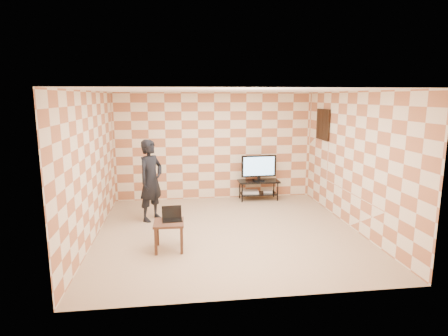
{
  "coord_description": "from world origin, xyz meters",
  "views": [
    {
      "loc": [
        -0.98,
        -6.89,
        2.59
      ],
      "look_at": [
        0.0,
        0.6,
        1.15
      ],
      "focal_mm": 30.0,
      "sensor_mm": 36.0,
      "label": 1
    }
  ],
  "objects_px": {
    "tv_stand": "(258,186)",
    "side_table": "(169,227)",
    "person": "(151,180)",
    "tv": "(259,167)"
  },
  "relations": [
    {
      "from": "tv_stand",
      "to": "side_table",
      "type": "xyz_separation_m",
      "value": [
        -2.21,
        -2.92,
        0.05
      ]
    },
    {
      "from": "side_table",
      "to": "person",
      "type": "height_order",
      "value": "person"
    },
    {
      "from": "tv",
      "to": "person",
      "type": "distance_m",
      "value": 2.89
    },
    {
      "from": "side_table",
      "to": "person",
      "type": "bearing_deg",
      "value": 103.05
    },
    {
      "from": "tv",
      "to": "tv_stand",
      "type": "bearing_deg",
      "value": 86.93
    },
    {
      "from": "side_table",
      "to": "person",
      "type": "relative_size",
      "value": 0.3
    },
    {
      "from": "tv",
      "to": "side_table",
      "type": "relative_size",
      "value": 1.73
    },
    {
      "from": "tv_stand",
      "to": "tv",
      "type": "height_order",
      "value": "tv"
    },
    {
      "from": "tv",
      "to": "person",
      "type": "relative_size",
      "value": 0.52
    },
    {
      "from": "person",
      "to": "tv",
      "type": "bearing_deg",
      "value": -24.71
    }
  ]
}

